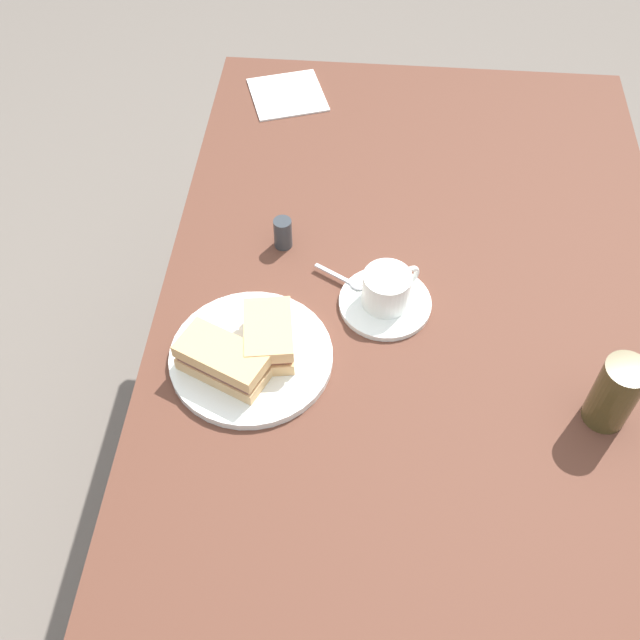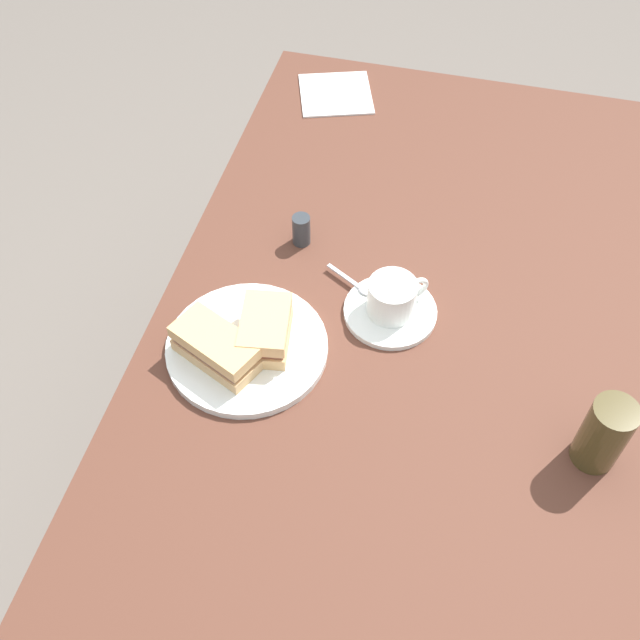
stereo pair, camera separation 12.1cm
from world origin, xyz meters
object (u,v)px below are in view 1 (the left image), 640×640
at_px(sandwich_plate, 251,357).
at_px(coffee_saucer, 385,303).
at_px(dining_table, 415,325).
at_px(sandwich_back, 223,360).
at_px(sandwich_front, 269,337).
at_px(spoon, 348,281).
at_px(salt_shaker, 283,233).
at_px(drinking_glass, 615,393).
at_px(coffee_cup, 387,288).
at_px(napkin, 287,95).

bearing_deg(sandwich_plate, coffee_saucer, -58.04).
relative_size(dining_table, sandwich_plate, 5.23).
distance_m(dining_table, sandwich_back, 0.37).
height_order(sandwich_front, spoon, sandwich_front).
height_order(sandwich_plate, coffee_saucer, sandwich_plate).
relative_size(sandwich_front, salt_shaker, 2.07).
height_order(dining_table, coffee_saucer, coffee_saucer).
bearing_deg(sandwich_plate, spoon, -40.45).
distance_m(dining_table, spoon, 0.15).
xyz_separation_m(coffee_saucer, drinking_glass, (-0.19, -0.33, 0.06)).
height_order(sandwich_back, salt_shaker, sandwich_back).
distance_m(sandwich_front, coffee_saucer, 0.21).
relative_size(sandwich_plate, spoon, 2.82).
height_order(dining_table, spoon, spoon).
bearing_deg(sandwich_back, coffee_cup, -55.94).
distance_m(coffee_saucer, drinking_glass, 0.38).
xyz_separation_m(coffee_saucer, coffee_cup, (0.00, -0.00, 0.04)).
xyz_separation_m(sandwich_front, drinking_glass, (-0.07, -0.51, 0.02)).
height_order(salt_shaker, drinking_glass, drinking_glass).
height_order(coffee_cup, salt_shaker, coffee_cup).
bearing_deg(napkin, coffee_saucer, -158.14).
bearing_deg(sandwich_front, coffee_saucer, -57.69).
distance_m(coffee_cup, salt_shaker, 0.22).
distance_m(napkin, drinking_glass, 0.94).
relative_size(coffee_cup, spoon, 1.04).
xyz_separation_m(spoon, salt_shaker, (0.09, 0.12, 0.02)).
xyz_separation_m(sandwich_front, napkin, (0.68, 0.05, -0.04)).
bearing_deg(napkin, coffee_cup, -157.98).
bearing_deg(coffee_saucer, coffee_cup, -50.27).
xyz_separation_m(sandwich_front, sandwich_back, (-0.05, 0.06, -0.00)).
bearing_deg(sandwich_back, sandwich_plate, -45.66).
bearing_deg(napkin, sandwich_front, -176.04).
bearing_deg(coffee_saucer, dining_table, -69.38).
bearing_deg(sandwich_back, coffee_saucer, -55.98).
relative_size(dining_table, sandwich_front, 11.08).
relative_size(sandwich_front, napkin, 0.81).
xyz_separation_m(sandwich_plate, sandwich_front, (0.02, -0.03, 0.04)).
bearing_deg(drinking_glass, salt_shaker, 58.90).
bearing_deg(salt_shaker, dining_table, -112.85).
distance_m(salt_shaker, drinking_glass, 0.60).
relative_size(sandwich_front, coffee_saucer, 0.79).
bearing_deg(drinking_glass, coffee_saucer, 60.50).
xyz_separation_m(coffee_cup, drinking_glass, (-0.19, -0.33, 0.02)).
distance_m(dining_table, coffee_cup, 0.13).
bearing_deg(dining_table, sandwich_back, 121.70).
bearing_deg(sandwich_plate, sandwich_back, 134.34).
distance_m(sandwich_back, salt_shaker, 0.29).
xyz_separation_m(coffee_saucer, salt_shaker, (0.12, 0.18, 0.02)).
relative_size(dining_table, coffee_cup, 14.20).
xyz_separation_m(napkin, salt_shaker, (-0.44, -0.04, 0.03)).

